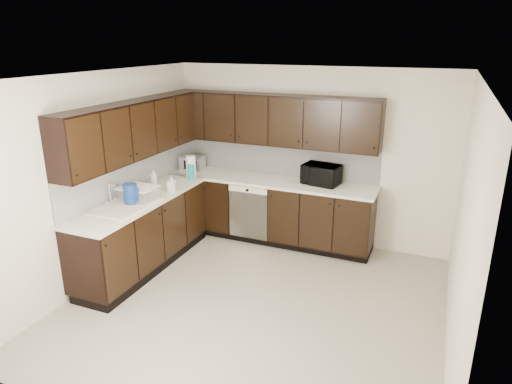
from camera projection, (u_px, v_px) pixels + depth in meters
The scene contains 20 objects.
floor at pixel (255, 304), 5.15m from camera, with size 4.00×4.00×0.00m, color #A39C87.
ceiling at pixel (255, 77), 4.35m from camera, with size 4.00×4.00×0.00m, color white.
wall_back at pixel (309, 156), 6.50m from camera, with size 4.00×0.02×2.50m, color beige.
wall_left at pixel (102, 178), 5.48m from camera, with size 0.02×4.00×2.50m, color beige.
wall_right at pixel (464, 229), 4.02m from camera, with size 0.02×4.00×2.50m, color beige.
wall_front at pixel (137, 294), 3.00m from camera, with size 4.00×0.02×2.50m, color beige.
lower_cabinets at pixel (219, 222), 6.35m from camera, with size 3.00×2.80×0.90m.
countertop at pixel (218, 188), 6.19m from camera, with size 3.03×2.83×0.04m.
backsplash at pixel (211, 164), 6.37m from camera, with size 3.00×2.80×0.48m.
upper_cabinets at pixel (214, 124), 6.04m from camera, with size 3.00×2.80×0.70m.
dishwasher at pixel (248, 209), 6.46m from camera, with size 0.58×0.04×0.78m.
sink at pixel (126, 211), 5.47m from camera, with size 0.54×0.82×0.42m.
microwave at pixel (321, 174), 6.25m from camera, with size 0.50×0.34×0.27m, color black.
soap_bottle_a at pixel (172, 183), 5.97m from camera, with size 0.10×0.10×0.21m, color gray.
soap_bottle_b at pixel (154, 178), 6.13m from camera, with size 0.10×0.10×0.26m, color gray.
toaster_oven at pixel (193, 163), 6.94m from camera, with size 0.34×0.25×0.21m, color silver.
storage_bin at pixel (138, 194), 5.64m from camera, with size 0.43×0.32×0.17m, color silver.
blue_pitcher at pixel (131, 194), 5.47m from camera, with size 0.17×0.17×0.26m, color #113A9C.
teal_tumbler at pixel (191, 172), 6.47m from camera, with size 0.09×0.09×0.21m, color #0D918A.
paper_towel_roll at pixel (191, 167), 6.55m from camera, with size 0.14×0.14×0.32m, color white.
Camera 1 is at (1.74, -4.12, 2.85)m, focal length 32.00 mm.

